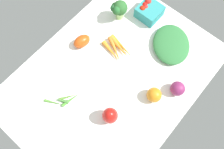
{
  "coord_description": "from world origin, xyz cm",
  "views": [
    {
      "loc": [
        30.39,
        26.29,
        108.8
      ],
      "look_at": [
        0.0,
        0.0,
        4.0
      ],
      "focal_mm": 37.24,
      "sensor_mm": 36.0,
      "label": 1
    }
  ],
  "objects_px": {
    "berry_basket": "(149,11)",
    "bell_pepper_red": "(110,116)",
    "roma_tomato": "(82,41)",
    "carrot_bunch": "(117,49)",
    "red_onion_center": "(178,89)",
    "heirloom_tomato_orange": "(154,95)",
    "broccoli_head": "(118,9)",
    "leafy_greens_clump": "(171,44)",
    "okra_pile": "(64,100)"
  },
  "relations": [
    {
      "from": "berry_basket",
      "to": "bell_pepper_red",
      "type": "xyz_separation_m",
      "value": [
        0.56,
        0.21,
        0.02
      ]
    },
    {
      "from": "bell_pepper_red",
      "to": "roma_tomato",
      "type": "bearing_deg",
      "value": -118.32
    },
    {
      "from": "carrot_bunch",
      "to": "red_onion_center",
      "type": "height_order",
      "value": "red_onion_center"
    },
    {
      "from": "heirloom_tomato_orange",
      "to": "broccoli_head",
      "type": "height_order",
      "value": "broccoli_head"
    },
    {
      "from": "leafy_greens_clump",
      "to": "red_onion_center",
      "type": "height_order",
      "value": "red_onion_center"
    },
    {
      "from": "roma_tomato",
      "to": "red_onion_center",
      "type": "bearing_deg",
      "value": 115.38
    },
    {
      "from": "leafy_greens_clump",
      "to": "bell_pepper_red",
      "type": "bearing_deg",
      "value": 0.98
    },
    {
      "from": "roma_tomato",
      "to": "bell_pepper_red",
      "type": "distance_m",
      "value": 0.41
    },
    {
      "from": "roma_tomato",
      "to": "leafy_greens_clump",
      "type": "xyz_separation_m",
      "value": [
        -0.29,
        0.35,
        -0.01
      ]
    },
    {
      "from": "carrot_bunch",
      "to": "okra_pile",
      "type": "relative_size",
      "value": 1.28
    },
    {
      "from": "roma_tomato",
      "to": "heirloom_tomato_orange",
      "type": "height_order",
      "value": "heirloom_tomato_orange"
    },
    {
      "from": "berry_basket",
      "to": "carrot_bunch",
      "type": "distance_m",
      "value": 0.27
    },
    {
      "from": "red_onion_center",
      "to": "berry_basket",
      "type": "bearing_deg",
      "value": -124.95
    },
    {
      "from": "leafy_greens_clump",
      "to": "okra_pile",
      "type": "bearing_deg",
      "value": -20.41
    },
    {
      "from": "roma_tomato",
      "to": "red_onion_center",
      "type": "xyz_separation_m",
      "value": [
        -0.11,
        0.51,
        0.0
      ]
    },
    {
      "from": "heirloom_tomato_orange",
      "to": "okra_pile",
      "type": "distance_m",
      "value": 0.42
    },
    {
      "from": "berry_basket",
      "to": "bell_pepper_red",
      "type": "distance_m",
      "value": 0.6
    },
    {
      "from": "berry_basket",
      "to": "red_onion_center",
      "type": "xyz_separation_m",
      "value": [
        0.26,
        0.37,
        -0.0
      ]
    },
    {
      "from": "heirloom_tomato_orange",
      "to": "bell_pepper_red",
      "type": "relative_size",
      "value": 0.69
    },
    {
      "from": "roma_tomato",
      "to": "leafy_greens_clump",
      "type": "height_order",
      "value": "roma_tomato"
    },
    {
      "from": "berry_basket",
      "to": "broccoli_head",
      "type": "distance_m",
      "value": 0.17
    },
    {
      "from": "carrot_bunch",
      "to": "roma_tomato",
      "type": "relative_size",
      "value": 1.92
    },
    {
      "from": "carrot_bunch",
      "to": "heirloom_tomato_orange",
      "type": "distance_m",
      "value": 0.3
    },
    {
      "from": "berry_basket",
      "to": "heirloom_tomato_orange",
      "type": "relative_size",
      "value": 1.67
    },
    {
      "from": "heirloom_tomato_orange",
      "to": "bell_pepper_red",
      "type": "bearing_deg",
      "value": -23.14
    },
    {
      "from": "heirloom_tomato_orange",
      "to": "broccoli_head",
      "type": "bearing_deg",
      "value": -119.31
    },
    {
      "from": "berry_basket",
      "to": "carrot_bunch",
      "type": "xyz_separation_m",
      "value": [
        0.27,
        0.01,
        -0.02
      ]
    },
    {
      "from": "leafy_greens_clump",
      "to": "red_onion_center",
      "type": "distance_m",
      "value": 0.24
    },
    {
      "from": "berry_basket",
      "to": "red_onion_center",
      "type": "height_order",
      "value": "berry_basket"
    },
    {
      "from": "carrot_bunch",
      "to": "red_onion_center",
      "type": "xyz_separation_m",
      "value": [
        -0.02,
        0.36,
        0.02
      ]
    },
    {
      "from": "broccoli_head",
      "to": "leafy_greens_clump",
      "type": "relative_size",
      "value": 0.51
    },
    {
      "from": "okra_pile",
      "to": "red_onion_center",
      "type": "bearing_deg",
      "value": 135.96
    },
    {
      "from": "roma_tomato",
      "to": "broccoli_head",
      "type": "bearing_deg",
      "value": -174.59
    },
    {
      "from": "okra_pile",
      "to": "bell_pepper_red",
      "type": "bearing_deg",
      "value": 110.03
    },
    {
      "from": "carrot_bunch",
      "to": "broccoli_head",
      "type": "distance_m",
      "value": 0.21
    },
    {
      "from": "carrot_bunch",
      "to": "broccoli_head",
      "type": "xyz_separation_m",
      "value": [
        -0.15,
        -0.12,
        0.06
      ]
    },
    {
      "from": "broccoli_head",
      "to": "leafy_greens_clump",
      "type": "distance_m",
      "value": 0.33
    },
    {
      "from": "berry_basket",
      "to": "bell_pepper_red",
      "type": "height_order",
      "value": "bell_pepper_red"
    },
    {
      "from": "carrot_bunch",
      "to": "bell_pepper_red",
      "type": "height_order",
      "value": "bell_pepper_red"
    },
    {
      "from": "berry_basket",
      "to": "broccoli_head",
      "type": "bearing_deg",
      "value": -43.74
    },
    {
      "from": "berry_basket",
      "to": "carrot_bunch",
      "type": "height_order",
      "value": "berry_basket"
    },
    {
      "from": "leafy_greens_clump",
      "to": "okra_pile",
      "type": "height_order",
      "value": "leafy_greens_clump"
    },
    {
      "from": "roma_tomato",
      "to": "bell_pepper_red",
      "type": "relative_size",
      "value": 0.87
    },
    {
      "from": "broccoli_head",
      "to": "red_onion_center",
      "type": "relative_size",
      "value": 1.71
    },
    {
      "from": "red_onion_center",
      "to": "heirloom_tomato_orange",
      "type": "bearing_deg",
      "value": -33.7
    },
    {
      "from": "heirloom_tomato_orange",
      "to": "okra_pile",
      "type": "xyz_separation_m",
      "value": [
        0.29,
        -0.31,
        -0.03
      ]
    },
    {
      "from": "bell_pepper_red",
      "to": "okra_pile",
      "type": "bearing_deg",
      "value": -69.97
    },
    {
      "from": "roma_tomato",
      "to": "okra_pile",
      "type": "relative_size",
      "value": 0.67
    },
    {
      "from": "bell_pepper_red",
      "to": "okra_pile",
      "type": "height_order",
      "value": "bell_pepper_red"
    },
    {
      "from": "carrot_bunch",
      "to": "roma_tomato",
      "type": "bearing_deg",
      "value": -59.44
    }
  ]
}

